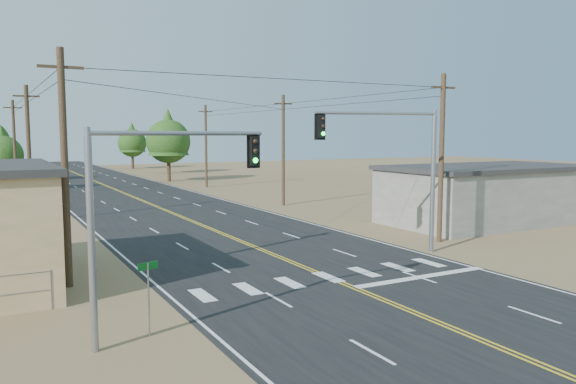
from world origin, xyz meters
TOP-DOWN VIEW (x-y plane):
  - ground at (0.00, 0.00)m, footprint 220.00×220.00m
  - road at (0.00, 30.00)m, footprint 15.00×200.00m
  - building_right at (19.00, 16.00)m, footprint 15.00×8.00m
  - utility_pole_left_near at (-10.50, 12.00)m, footprint 1.80×0.30m
  - utility_pole_left_mid at (-10.50, 32.00)m, footprint 1.80×0.30m
  - utility_pole_left_far at (-10.50, 52.00)m, footprint 1.80×0.30m
  - utility_pole_right_near at (10.50, 12.00)m, footprint 1.80×0.30m
  - utility_pole_right_mid at (10.50, 32.00)m, footprint 1.80×0.30m
  - utility_pole_right_far at (10.50, 52.00)m, footprint 1.80×0.30m
  - signal_mast_left at (-9.11, 4.14)m, footprint 5.87×0.73m
  - signal_mast_right at (6.07, 10.49)m, footprint 6.68×1.92m
  - street_sign at (-9.05, 4.50)m, footprint 0.70×0.24m
  - tree_left_near at (-11.52, 58.05)m, footprint 4.48×4.48m
  - tree_left_far at (-9.74, 89.93)m, footprint 4.11×4.11m
  - tree_right_near at (9.00, 62.64)m, footprint 5.99×5.99m
  - tree_right_mid at (13.70, 78.89)m, footprint 5.08×5.08m
  - tree_right_far at (11.42, 94.23)m, footprint 5.27×5.27m

SIDE VIEW (x-z plane):
  - ground at x=0.00m, z-range 0.00..0.00m
  - road at x=0.00m, z-range 0.00..0.02m
  - street_sign at x=-9.05m, z-range 0.41..2.83m
  - building_right at x=19.00m, z-range 0.00..4.00m
  - tree_left_far at x=-9.74m, z-range 0.76..7.61m
  - signal_mast_left at x=-9.11m, z-range 1.20..7.87m
  - tree_left_near at x=-11.52m, z-range 0.83..8.30m
  - utility_pole_left_near at x=-10.50m, z-range 0.12..10.12m
  - utility_pole_left_mid at x=-10.50m, z-range 0.12..10.12m
  - utility_pole_left_far at x=-10.50m, z-range 0.12..10.12m
  - utility_pole_right_near at x=10.50m, z-range 0.12..10.12m
  - utility_pole_right_mid at x=10.50m, z-range 0.12..10.12m
  - utility_pole_right_far at x=10.50m, z-range 0.12..10.12m
  - tree_right_mid at x=13.70m, z-range 0.94..9.42m
  - signal_mast_right at x=6.07m, z-range 1.40..9.17m
  - tree_right_far at x=11.42m, z-range 0.98..9.77m
  - tree_right_near at x=9.00m, z-range 1.12..11.11m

